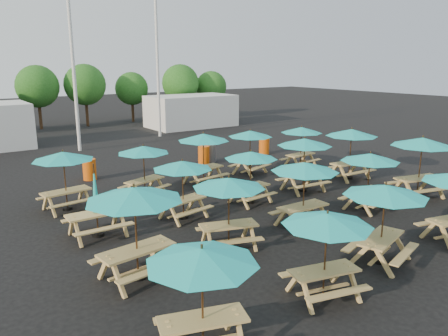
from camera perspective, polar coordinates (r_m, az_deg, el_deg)
ground at (r=16.86m, az=2.95°, el=-4.62°), size 120.00×120.00×0.00m
picnic_unit_0 at (r=7.94m, az=-2.90°, el=-12.04°), size 2.62×2.62×2.11m
picnic_unit_1 at (r=10.70m, az=-11.63°, el=-3.90°), size 2.65×2.65×2.41m
picnic_unit_2 at (r=14.02m, az=-16.34°, el=-4.90°), size 1.84×1.61×2.32m
picnic_unit_3 at (r=16.64m, az=-20.26°, el=1.14°), size 2.41×2.41×2.20m
picnic_unit_4 at (r=10.01m, az=13.31°, el=-7.07°), size 2.47×2.47×2.06m
picnic_unit_5 at (r=12.39m, az=0.63°, el=-2.39°), size 2.65×2.65×2.13m
picnic_unit_6 at (r=14.82m, az=-5.45°, el=0.02°), size 2.37×2.37×2.07m
picnic_unit_7 at (r=17.58m, az=-10.49°, el=2.08°), size 2.60×2.60×2.09m
picnic_unit_8 at (r=12.15m, az=20.32°, el=-3.24°), size 2.70×2.70×2.21m
picnic_unit_9 at (r=14.18m, az=10.51°, el=-0.27°), size 2.25×2.25×2.20m
picnic_unit_10 at (r=16.46m, az=3.53°, el=1.35°), size 2.22×2.22×2.04m
picnic_unit_11 at (r=19.07m, az=-2.72°, el=3.72°), size 2.55×2.55×2.28m
picnic_unit_13 at (r=16.55m, az=18.53°, el=0.98°), size 2.37×2.37×2.12m
picnic_unit_14 at (r=18.25m, az=10.49°, el=3.01°), size 2.45×2.45×2.27m
picnic_unit_15 at (r=20.92m, az=3.44°, el=4.23°), size 2.65×2.65×2.13m
picnic_unit_17 at (r=18.80m, az=24.48°, el=2.78°), size 2.93×2.93×2.44m
picnic_unit_18 at (r=20.74m, az=16.31°, el=4.16°), size 2.45×2.45×2.35m
picnic_unit_19 at (r=22.55m, az=10.08°, el=4.67°), size 2.28×2.28×2.11m
waste_bin_0 at (r=21.00m, az=-17.16°, el=-0.18°), size 0.60×0.60×0.96m
waste_bin_1 at (r=23.16m, az=-2.66°, el=1.68°), size 0.60×0.60×0.96m
waste_bin_2 at (r=23.71m, az=-1.79°, el=1.97°), size 0.60×0.60×0.96m
waste_bin_3 at (r=25.84m, az=5.26°, el=2.89°), size 0.60×0.60×0.96m
mast_0 at (r=27.73m, az=-19.24°, el=14.41°), size 0.20×0.20×12.00m
mast_1 at (r=32.01m, az=-8.73°, el=14.79°), size 0.20×0.20×12.00m
event_tent_1 at (r=37.02m, az=-4.30°, el=7.44°), size 7.00×4.00×2.60m
tree_3 at (r=38.21m, az=-23.20°, el=9.76°), size 3.36×3.36×5.09m
tree_4 at (r=38.71m, az=-17.71°, el=10.32°), size 3.41×3.41×5.17m
tree_5 at (r=40.65m, az=-11.96°, el=10.11°), size 2.94×2.94×4.45m
tree_6 at (r=40.83m, az=-5.72°, el=10.98°), size 3.38×3.38×5.13m
tree_7 at (r=42.65m, az=-1.70°, el=10.57°), size 2.95×2.95×4.48m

